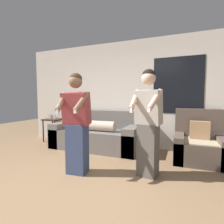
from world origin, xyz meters
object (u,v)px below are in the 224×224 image
Objects in this scene: armchair at (199,145)px; side_table at (54,122)px; couch at (96,135)px; person_right at (148,122)px; person_left at (76,123)px.

armchair is 1.27× the size of side_table.
couch is 1.94m from person_right.
armchair is 0.62× the size of person_left.
couch is at bearing 142.77° from person_right.
person_left is (0.38, -1.46, 0.51)m from couch.
person_right reaches higher than side_table.
person_left is (1.88, -1.65, 0.28)m from side_table.
person_left is at bearing -41.30° from side_table.
armchair reaches higher than side_table.
couch is 1.59m from person_left.
person_right is (1.48, -1.13, 0.54)m from couch.
armchair reaches higher than couch.
person_right is (2.98, -1.32, 0.32)m from side_table.
side_table is at bearing 176.86° from armchair.
armchair is at bearing 53.04° from person_right.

